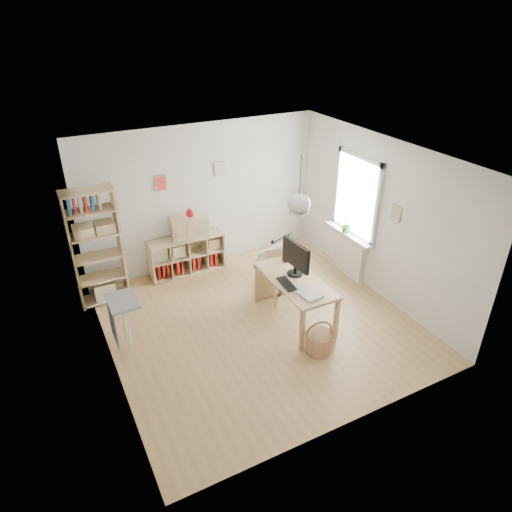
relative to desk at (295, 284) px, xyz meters
name	(u,v)px	position (x,y,z in m)	size (l,w,h in m)	color
ground	(259,323)	(-0.55, 0.15, -0.66)	(4.50, 4.50, 0.00)	tan
room_shell	(299,203)	(0.00, 0.00, 1.34)	(4.50, 4.50, 4.50)	white
window_unit	(357,196)	(1.68, 0.75, 0.89)	(0.07, 1.16, 1.46)	white
radiator	(349,255)	(1.64, 0.75, -0.26)	(0.10, 0.80, 0.80)	white
windowsill	(349,234)	(1.59, 0.75, 0.17)	(0.22, 1.20, 0.06)	silver
desk	(295,284)	(0.00, 0.00, 0.00)	(0.70, 1.50, 0.75)	#DDB47F
cube_shelf	(185,257)	(-1.02, 2.23, -0.36)	(1.40, 0.38, 0.72)	#CEBB88
tall_bookshelf	(95,243)	(-2.59, 1.95, 0.43)	(0.80, 0.38, 2.00)	#DDB47F
side_table	(119,312)	(-2.59, 0.50, 0.01)	(0.40, 0.55, 0.85)	gray
chair	(281,272)	(0.10, 0.62, -0.14)	(0.51, 0.51, 0.91)	gray
wicker_basket	(319,342)	(-0.09, -0.84, -0.48)	(0.39, 0.39, 0.54)	#9B7146
storage_chest	(282,273)	(0.37, 1.01, -0.44)	(0.81, 0.86, 0.67)	#B5B5B1
monitor	(296,257)	(0.07, 0.13, 0.40)	(0.25, 0.63, 0.55)	black
keyboard	(287,284)	(-0.20, -0.07, 0.10)	(0.16, 0.42, 0.02)	black
task_lamp	(280,245)	(0.07, 0.62, 0.38)	(0.40, 0.15, 0.43)	black
yarn_ball	(286,259)	(0.14, 0.53, 0.16)	(0.13, 0.13, 0.13)	#470917
paper_tray	(309,294)	(-0.05, -0.47, 0.11)	(0.27, 0.34, 0.03)	silver
drawer_chest	(190,227)	(-0.91, 2.19, 0.25)	(0.67, 0.31, 0.38)	#CEBB88
red_vase	(190,213)	(-0.89, 2.19, 0.53)	(0.14, 0.14, 0.17)	maroon
potted_plant	(347,225)	(1.57, 0.81, 0.35)	(0.26, 0.23, 0.29)	#305A21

